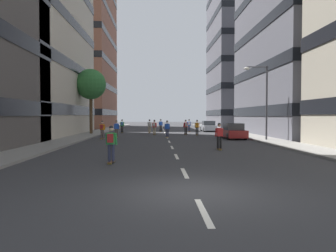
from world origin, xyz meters
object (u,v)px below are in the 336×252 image
skater_1 (197,127)px  skater_10 (189,125)px  skater_11 (219,135)px  skater_8 (161,125)px  street_tree_near (91,85)px  streetlamp_right (263,94)px  parked_car_near (208,126)px  parked_car_mid (233,132)px  skater_6 (122,125)px  skater_9 (102,129)px  skater_2 (150,125)px  skater_4 (186,126)px  skater_7 (117,128)px  skater_0 (167,128)px  skater_3 (111,142)px  skater_5 (154,126)px

skater_1 → skater_10: same height
skater_11 → skater_8: bearing=98.4°
street_tree_near → streetlamp_right: size_ratio=1.18×
parked_car_near → parked_car_mid: (0.00, -14.84, 0.00)m
skater_1 → skater_10: bearing=91.2°
parked_car_near → skater_6: skater_6 is taller
skater_9 → skater_2: bearing=68.2°
street_tree_near → skater_8: (8.38, 6.58, -4.97)m
parked_car_near → skater_1: size_ratio=2.47×
street_tree_near → streetlamp_right: bearing=-31.0°
streetlamp_right → skater_4: size_ratio=3.65×
skater_2 → skater_7: bearing=-111.4°
skater_1 → skater_6: same height
parked_car_near → skater_7: bearing=-132.9°
skater_0 → skater_3: bearing=-100.4°
skater_5 → skater_8: same height
skater_5 → streetlamp_right: bearing=-44.5°
skater_8 → skater_9: bearing=-112.3°
parked_car_near → streetlamp_right: size_ratio=0.68×
skater_8 → skater_5: bearing=-96.4°
skater_10 → parked_car_mid: bearing=-77.1°
skater_0 → street_tree_near: bearing=147.9°
skater_1 → skater_9: same height
street_tree_near → skater_11: size_ratio=4.30×
skater_7 → skater_11: 14.82m
streetlamp_right → skater_7: 14.83m
skater_6 → skater_11: (8.67, -21.26, -0.03)m
skater_11 → skater_7: bearing=123.9°
street_tree_near → skater_2: 9.06m
skater_4 → skater_9: bearing=-140.5°
skater_11 → skater_0: bearing=104.5°
skater_6 → skater_1: bearing=-31.6°
parked_car_mid → skater_8: 15.57m
skater_6 → skater_7: (0.40, -8.97, -0.03)m
skater_5 → skater_2: bearing=99.2°
skater_11 → skater_5: bearing=104.9°
parked_car_mid → skater_4: 8.08m
streetlamp_right → skater_9: size_ratio=3.65×
skater_0 → skater_10: same height
street_tree_near → skater_8: size_ratio=4.30×
skater_9 → skater_10: (9.71, 13.15, 0.00)m
streetlamp_right → skater_1: streetlamp_right is taller
skater_6 → skater_10: (9.05, 1.70, 0.00)m
skater_2 → skater_9: (-4.29, -10.74, 0.00)m
parked_car_mid → skater_5: skater_5 is taller
skater_9 → skater_0: bearing=17.2°
skater_0 → skater_6: size_ratio=1.00×
parked_car_mid → skater_0: (-6.39, 1.80, 0.29)m
skater_0 → skater_10: bearing=73.0°
skater_0 → skater_7: size_ratio=1.00×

